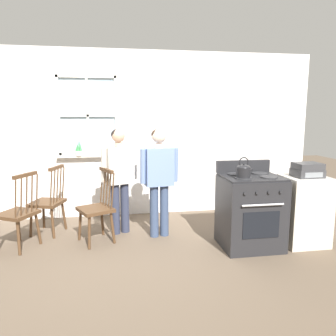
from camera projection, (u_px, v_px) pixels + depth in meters
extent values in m
plane|color=brown|center=(131.00, 246.00, 4.24)|extent=(16.00, 16.00, 0.00)
cube|color=white|center=(215.00, 134.00, 5.63)|extent=(3.31, 0.06, 2.70)
cube|color=white|center=(91.00, 185.00, 5.42)|extent=(0.94, 0.06, 1.03)
cube|color=white|center=(86.00, 61.00, 5.09)|extent=(0.94, 0.06, 0.41)
cube|color=silver|center=(89.00, 156.00, 5.26)|extent=(1.00, 0.10, 0.03)
cube|color=#9EB7C6|center=(88.00, 116.00, 5.24)|extent=(0.88, 0.01, 1.20)
cube|color=silver|center=(88.00, 116.00, 5.21)|extent=(0.04, 0.02, 1.26)
cube|color=silver|center=(88.00, 116.00, 5.21)|extent=(0.94, 0.02, 0.04)
cube|color=silver|center=(58.00, 116.00, 5.13)|extent=(0.04, 0.03, 1.26)
cube|color=silver|center=(116.00, 116.00, 5.28)|extent=(0.04, 0.03, 1.26)
cube|color=silver|center=(86.00, 76.00, 5.11)|extent=(0.94, 0.03, 0.04)
cube|color=silver|center=(89.00, 153.00, 5.31)|extent=(0.94, 0.03, 0.04)
cube|color=#4C331E|center=(95.00, 209.00, 4.31)|extent=(0.54, 0.55, 0.04)
cylinder|color=#4C331E|center=(80.00, 225.00, 4.40)|extent=(0.09, 0.06, 0.43)
cylinder|color=#4C331E|center=(89.00, 233.00, 4.13)|extent=(0.06, 0.09, 0.43)
cylinder|color=#4C331E|center=(102.00, 221.00, 4.58)|extent=(0.06, 0.09, 0.43)
cylinder|color=#4C331E|center=(113.00, 228.00, 4.30)|extent=(0.09, 0.06, 0.43)
cylinder|color=#4C331E|center=(101.00, 187.00, 4.51)|extent=(0.07, 0.05, 0.49)
cylinder|color=#4C331E|center=(104.00, 188.00, 4.44)|extent=(0.07, 0.05, 0.49)
cylinder|color=#4C331E|center=(107.00, 190.00, 4.37)|extent=(0.07, 0.05, 0.49)
cylinder|color=#4C331E|center=(110.00, 191.00, 4.29)|extent=(0.07, 0.05, 0.49)
cylinder|color=#4C331E|center=(113.00, 192.00, 4.22)|extent=(0.07, 0.05, 0.49)
cube|color=#4C331E|center=(106.00, 170.00, 4.32)|extent=(0.20, 0.36, 0.04)
cube|color=#4C331E|center=(17.00, 214.00, 4.12)|extent=(0.55, 0.56, 0.04)
cylinder|color=#4C331E|center=(19.00, 226.00, 4.37)|extent=(0.06, 0.09, 0.43)
cylinder|color=#4C331E|center=(38.00, 229.00, 4.27)|extent=(0.09, 0.06, 0.43)
cylinder|color=#4C331E|center=(19.00, 238.00, 3.95)|extent=(0.06, 0.09, 0.43)
cylinder|color=#4C331E|center=(37.00, 193.00, 4.19)|extent=(0.07, 0.05, 0.49)
cylinder|color=#4C331E|center=(32.00, 194.00, 4.11)|extent=(0.07, 0.05, 0.49)
cylinder|color=#4C331E|center=(27.00, 196.00, 4.03)|extent=(0.07, 0.05, 0.49)
cylinder|color=#4C331E|center=(21.00, 198.00, 3.94)|extent=(0.07, 0.05, 0.49)
cylinder|color=#4C331E|center=(16.00, 200.00, 3.86)|extent=(0.07, 0.05, 0.49)
cube|color=#4C331E|center=(25.00, 175.00, 3.98)|extent=(0.22, 0.35, 0.04)
cube|color=#4C331E|center=(47.00, 203.00, 4.63)|extent=(0.51, 0.52, 0.04)
cylinder|color=#4C331E|center=(44.00, 215.00, 4.86)|extent=(0.06, 0.08, 0.43)
cylinder|color=#4C331E|center=(31.00, 222.00, 4.53)|extent=(0.08, 0.06, 0.43)
cylinder|color=#4C331E|center=(64.00, 216.00, 4.81)|extent=(0.08, 0.06, 0.43)
cylinder|color=#4C331E|center=(53.00, 223.00, 4.48)|extent=(0.06, 0.08, 0.43)
cylinder|color=#4C331E|center=(63.00, 184.00, 4.74)|extent=(0.07, 0.04, 0.49)
cylinder|color=#4C331E|center=(60.00, 185.00, 4.65)|extent=(0.07, 0.04, 0.49)
cylinder|color=#4C331E|center=(57.00, 186.00, 4.57)|extent=(0.07, 0.04, 0.49)
cylinder|color=#4C331E|center=(54.00, 188.00, 4.48)|extent=(0.07, 0.04, 0.49)
cylinder|color=#4C331E|center=(51.00, 189.00, 4.39)|extent=(0.07, 0.04, 0.49)
cube|color=#4C331E|center=(56.00, 168.00, 4.52)|extent=(0.15, 0.37, 0.04)
cylinder|color=#2D3347|center=(115.00, 209.00, 4.63)|extent=(0.12, 0.12, 0.73)
cylinder|color=#2D3347|center=(125.00, 207.00, 4.70)|extent=(0.12, 0.12, 0.73)
cube|color=beige|center=(119.00, 165.00, 4.56)|extent=(0.42, 0.32, 0.51)
cylinder|color=beige|center=(104.00, 165.00, 4.43)|extent=(0.11, 0.13, 0.47)
cylinder|color=beige|center=(134.00, 163.00, 4.65)|extent=(0.11, 0.13, 0.47)
cylinder|color=tan|center=(119.00, 145.00, 4.51)|extent=(0.10, 0.10, 0.06)
sphere|color=tan|center=(118.00, 136.00, 4.49)|extent=(0.18, 0.18, 0.18)
ellipsoid|color=black|center=(118.00, 134.00, 4.50)|extent=(0.19, 0.19, 0.15)
cylinder|color=#384766|center=(154.00, 211.00, 4.52)|extent=(0.12, 0.12, 0.73)
cylinder|color=#384766|center=(164.00, 210.00, 4.56)|extent=(0.12, 0.12, 0.73)
cube|color=#6B84B7|center=(159.00, 167.00, 4.44)|extent=(0.40, 0.26, 0.51)
cylinder|color=#6B84B7|center=(143.00, 166.00, 4.35)|extent=(0.09, 0.12, 0.47)
cylinder|color=#6B84B7|center=(175.00, 165.00, 4.48)|extent=(0.09, 0.12, 0.47)
cylinder|color=beige|center=(159.00, 146.00, 4.39)|extent=(0.10, 0.10, 0.06)
sphere|color=beige|center=(159.00, 136.00, 4.37)|extent=(0.19, 0.19, 0.19)
ellipsoid|color=#332319|center=(159.00, 135.00, 4.38)|extent=(0.20, 0.20, 0.16)
cube|color=#232326|center=(250.00, 213.00, 4.17)|extent=(0.74, 0.64, 0.90)
cube|color=black|center=(252.00, 177.00, 4.09)|extent=(0.72, 0.61, 0.02)
cylinder|color=#2D2D30|center=(243.00, 178.00, 3.94)|extent=(0.20, 0.20, 0.02)
cylinder|color=#2D2D30|center=(269.00, 177.00, 3.99)|extent=(0.20, 0.20, 0.02)
cylinder|color=#2D2D30|center=(235.00, 174.00, 4.18)|extent=(0.20, 0.20, 0.02)
cylinder|color=#2D2D30|center=(260.00, 173.00, 4.24)|extent=(0.20, 0.20, 0.02)
cube|color=#232326|center=(243.00, 166.00, 4.36)|extent=(0.74, 0.06, 0.16)
cube|color=black|center=(261.00, 225.00, 3.86)|extent=(0.46, 0.01, 0.32)
cylinder|color=silver|center=(263.00, 205.00, 3.80)|extent=(0.51, 0.02, 0.02)
cylinder|color=#232326|center=(245.00, 193.00, 3.75)|extent=(0.04, 0.02, 0.04)
cylinder|color=#232326|center=(257.00, 193.00, 3.77)|extent=(0.04, 0.02, 0.04)
cylinder|color=#232326|center=(269.00, 192.00, 3.80)|extent=(0.04, 0.02, 0.04)
cylinder|color=#232326|center=(281.00, 192.00, 3.82)|extent=(0.04, 0.02, 0.04)
cylinder|color=black|center=(243.00, 172.00, 3.92)|extent=(0.17, 0.17, 0.12)
ellipsoid|color=black|center=(244.00, 167.00, 3.91)|extent=(0.16, 0.16, 0.07)
sphere|color=black|center=(244.00, 164.00, 3.91)|extent=(0.03, 0.03, 0.03)
cylinder|color=black|center=(250.00, 171.00, 3.93)|extent=(0.08, 0.03, 0.07)
torus|color=black|center=(244.00, 162.00, 3.90)|extent=(0.12, 0.01, 0.12)
cylinder|color=beige|center=(79.00, 153.00, 5.21)|extent=(0.13, 0.13, 0.07)
cylinder|color=#33261C|center=(79.00, 151.00, 5.21)|extent=(0.12, 0.12, 0.01)
cone|color=#388447|center=(80.00, 146.00, 5.20)|extent=(0.06, 0.04, 0.17)
cone|color=#388447|center=(79.00, 149.00, 5.22)|extent=(0.04, 0.05, 0.08)
cone|color=#388447|center=(78.00, 146.00, 5.20)|extent=(0.08, 0.05, 0.17)
cone|color=#388447|center=(78.00, 148.00, 5.18)|extent=(0.04, 0.05, 0.10)
cone|color=#388447|center=(80.00, 147.00, 5.19)|extent=(0.05, 0.06, 0.13)
cube|color=beige|center=(304.00, 212.00, 4.26)|extent=(0.55, 0.50, 0.87)
cube|color=beige|center=(306.00, 178.00, 4.19)|extent=(0.55, 0.50, 0.03)
cube|color=#38383A|center=(307.00, 173.00, 4.16)|extent=(0.34, 0.28, 0.10)
cube|color=#38383A|center=(308.00, 166.00, 4.14)|extent=(0.32, 0.27, 0.08)
cube|color=gray|center=(314.00, 175.00, 4.02)|extent=(0.24, 0.01, 0.06)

